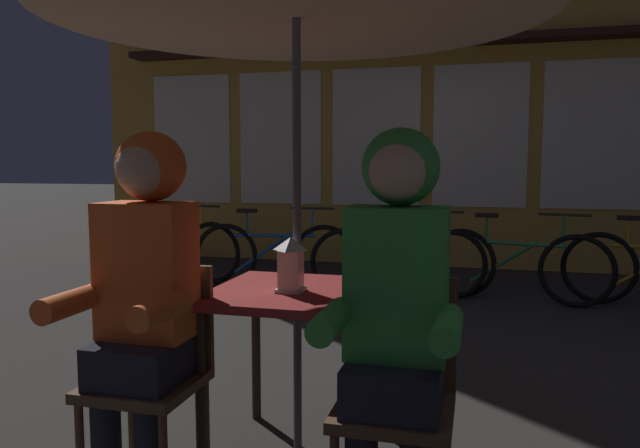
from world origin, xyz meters
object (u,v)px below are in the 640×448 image
(person_right_hooded, at_px, (396,291))
(bicycle_fourth, at_px, (516,265))
(cafe_table, at_px, (297,312))
(lantern, at_px, (291,263))
(chair_left, at_px, (154,364))
(bicycle_third, at_px, (397,262))
(person_left_hooded, at_px, (143,277))
(chair_right, at_px, (397,387))
(bicycle_nearest, at_px, (170,249))
(bicycle_second, at_px, (274,254))

(person_right_hooded, height_order, bicycle_fourth, person_right_hooded)
(cafe_table, height_order, lantern, lantern)
(chair_left, xyz_separation_m, bicycle_third, (0.49, 3.60, -0.14))
(cafe_table, bearing_deg, person_left_hooded, -138.43)
(cafe_table, height_order, chair_right, chair_right)
(lantern, distance_m, bicycle_nearest, 4.33)
(lantern, height_order, bicycle_third, lantern)
(chair_right, relative_size, bicycle_fourth, 0.53)
(person_left_hooded, height_order, bicycle_fourth, person_left_hooded)
(cafe_table, bearing_deg, lantern, -101.45)
(bicycle_fourth, bearing_deg, bicycle_nearest, 177.96)
(person_left_hooded, height_order, bicycle_nearest, person_left_hooded)
(chair_right, xyz_separation_m, bicycle_third, (-0.47, 3.60, -0.14))
(lantern, relative_size, bicycle_nearest, 0.14)
(cafe_table, bearing_deg, chair_right, -37.55)
(chair_left, distance_m, chair_right, 0.96)
(person_left_hooded, relative_size, bicycle_nearest, 0.83)
(chair_right, height_order, bicycle_nearest, chair_right)
(chair_right, relative_size, bicycle_third, 0.52)
(chair_right, distance_m, bicycle_third, 3.64)
(chair_left, distance_m, person_left_hooded, 0.36)
(person_right_hooded, relative_size, bicycle_third, 0.84)
(cafe_table, bearing_deg, bicycle_nearest, 125.96)
(chair_left, height_order, person_right_hooded, person_right_hooded)
(cafe_table, xyz_separation_m, chair_right, (0.48, -0.37, -0.15))
(chair_right, height_order, bicycle_second, chair_right)
(bicycle_third, bearing_deg, lantern, -90.32)
(lantern, bearing_deg, chair_left, -146.24)
(lantern, xyz_separation_m, bicycle_third, (0.02, 3.29, -0.51))
(bicycle_second, bearing_deg, person_right_hooded, -65.23)
(bicycle_nearest, bearing_deg, cafe_table, -54.04)
(cafe_table, distance_m, chair_right, 0.62)
(bicycle_fourth, bearing_deg, chair_left, -113.13)
(cafe_table, xyz_separation_m, lantern, (-0.01, -0.06, 0.22))
(cafe_table, distance_m, person_left_hooded, 0.67)
(bicycle_second, bearing_deg, cafe_table, -69.34)
(cafe_table, xyz_separation_m, person_right_hooded, (0.48, -0.43, 0.21))
(person_right_hooded, relative_size, bicycle_fourth, 0.85)
(person_right_hooded, bearing_deg, bicycle_second, 114.77)
(bicycle_nearest, distance_m, bicycle_fourth, 3.60)
(chair_right, distance_m, bicycle_second, 4.12)
(bicycle_third, relative_size, bicycle_fourth, 1.01)
(person_right_hooded, xyz_separation_m, bicycle_second, (-1.75, 3.78, -0.50))
(chair_right, relative_size, person_right_hooded, 0.62)
(chair_right, bearing_deg, chair_left, 180.00)
(bicycle_third, bearing_deg, chair_right, -82.52)
(bicycle_fourth, bearing_deg, person_right_hooded, -99.34)
(chair_right, relative_size, bicycle_nearest, 0.52)
(chair_left, height_order, chair_right, same)
(lantern, xyz_separation_m, bicycle_second, (-1.26, 3.41, -0.51))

